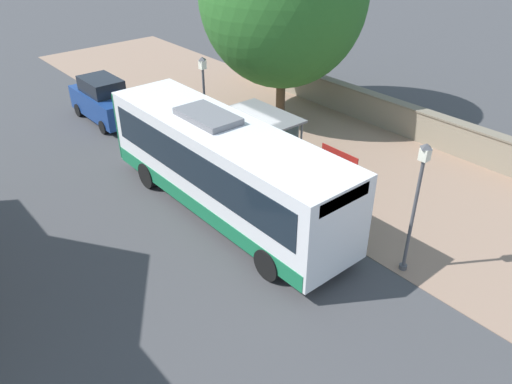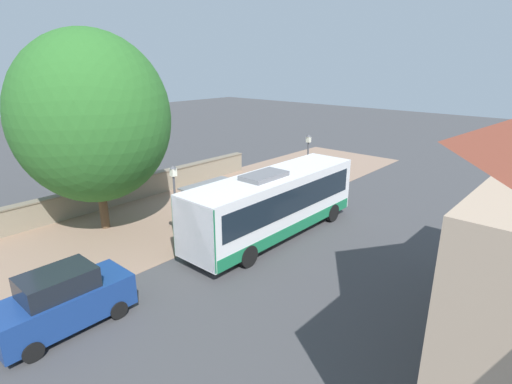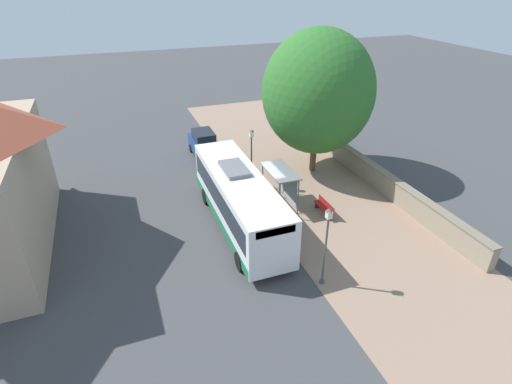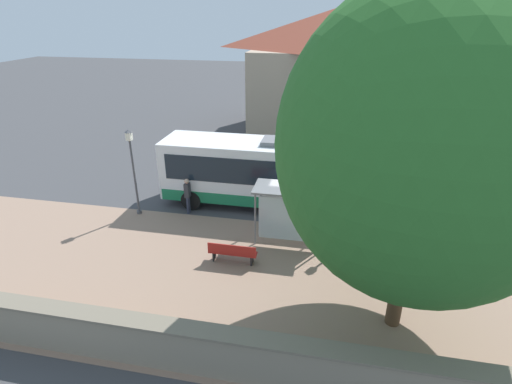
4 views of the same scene
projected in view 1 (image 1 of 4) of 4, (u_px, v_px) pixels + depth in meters
The scene contains 10 objects.
ground_plane at pixel (236, 177), 19.98m from camera, with size 120.00×120.00×0.00m, color #424244.
sidewalk_plaza at pixel (314, 145), 22.47m from camera, with size 9.00×44.00×0.02m.
stone_wall at pixel (373, 108), 24.33m from camera, with size 0.60×20.00×1.46m.
bus at pixel (223, 166), 16.94m from camera, with size 2.71×10.56×3.49m.
bus_shelter at pixel (268, 123), 19.57m from camera, with size 1.51×3.11×2.45m.
pedestrian at pixel (335, 213), 15.77m from camera, with size 0.34×0.24×1.80m.
bench at pixel (337, 160), 20.15m from camera, with size 0.40×1.90×0.88m.
street_lamp_near at pixel (204, 97), 20.69m from camera, with size 0.28×0.28×4.17m.
street_lamp_far at pixel (416, 199), 13.81m from camera, with size 0.28×0.28×4.20m.
parked_car_behind_bus at pixel (104, 101), 24.42m from camera, with size 1.88×4.33×2.12m.
Camera 1 is at (10.64, 13.82, 9.80)m, focal length 35.00 mm.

